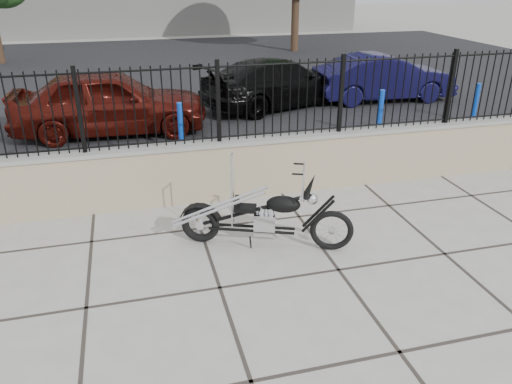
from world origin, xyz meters
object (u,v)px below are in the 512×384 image
Objects in this scene: car_black at (279,83)px; car_red at (110,102)px; car_blue at (384,78)px; chopper_motorcycle at (262,201)px.

car_red is at bearing 87.37° from car_black.
car_blue reaches higher than car_black.
car_red is 7.45m from car_blue.
car_black is at bearing 93.15° from chopper_motorcycle.
chopper_motorcycle is 0.50× the size of car_black.
car_blue is (3.02, -0.12, 0.00)m from car_black.
car_blue is (5.41, 6.93, -0.03)m from chopper_motorcycle.
chopper_motorcycle reaches higher than car_blue.
car_red is (-1.94, 5.68, 0.06)m from chopper_motorcycle.
chopper_motorcycle is 0.52× the size of car_red.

